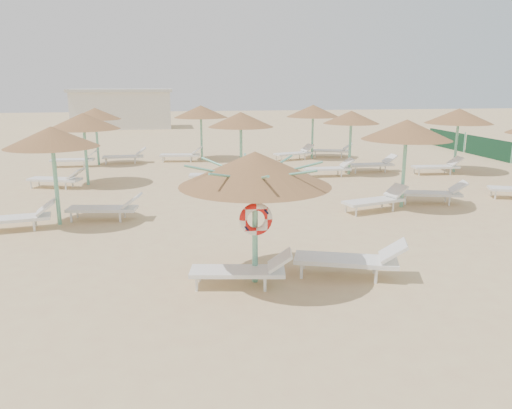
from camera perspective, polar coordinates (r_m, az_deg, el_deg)
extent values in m
plane|color=#D0B67F|center=(10.14, 2.43, -8.00)|extent=(120.00, 120.00, 0.00)
cylinder|color=#6EBFA0|center=(9.44, -0.11, -2.82)|extent=(0.11, 0.11, 2.12)
cone|color=olive|center=(9.18, -0.12, 4.12)|extent=(2.83, 2.83, 0.64)
cylinder|color=#6EBFA0|center=(9.22, -0.12, 2.62)|extent=(0.20, 0.20, 0.12)
cylinder|color=#6EBFA0|center=(9.32, 3.85, 3.91)|extent=(1.28, 0.04, 0.33)
cylinder|color=#6EBFA0|center=(9.72, 2.12, 4.34)|extent=(0.94, 0.94, 0.33)
cylinder|color=#6EBFA0|center=(9.82, -0.74, 4.45)|extent=(0.04, 1.28, 0.33)
cylinder|color=#6EBFA0|center=(9.58, -3.30, 4.18)|extent=(0.94, 0.94, 0.33)
cylinder|color=#6EBFA0|center=(9.11, -4.17, 3.67)|extent=(1.28, 0.04, 0.33)
cylinder|color=#6EBFA0|center=(8.68, -2.62, 3.19)|extent=(0.94, 0.94, 0.33)
cylinder|color=#6EBFA0|center=(8.56, 0.60, 3.06)|extent=(0.04, 1.28, 0.33)
cylinder|color=#6EBFA0|center=(8.83, 3.33, 3.37)|extent=(0.94, 0.94, 0.33)
torus|color=red|center=(9.29, -0.01, -1.69)|extent=(0.63, 0.15, 0.63)
cylinder|color=white|center=(9.38, -6.81, -9.07)|extent=(0.06, 0.06, 0.26)
cylinder|color=white|center=(9.81, -6.48, -8.02)|extent=(0.06, 0.06, 0.26)
cylinder|color=white|center=(9.32, 1.03, -9.15)|extent=(0.06, 0.06, 0.26)
cylinder|color=white|center=(9.75, 0.99, -8.08)|extent=(0.06, 0.06, 0.26)
cube|color=white|center=(9.48, -2.13, -7.65)|extent=(1.85, 0.87, 0.07)
cube|color=white|center=(9.40, 2.75, -6.38)|extent=(0.54, 0.63, 0.34)
cylinder|color=white|center=(9.93, 5.21, -7.61)|extent=(0.06, 0.06, 0.30)
cylinder|color=white|center=(10.43, 5.46, -6.56)|extent=(0.06, 0.06, 0.30)
cylinder|color=white|center=(9.93, 13.55, -7.95)|extent=(0.06, 0.06, 0.30)
cylinder|color=white|center=(10.43, 13.38, -6.88)|extent=(0.06, 0.06, 0.30)
cube|color=white|center=(10.09, 10.20, -6.27)|extent=(2.12, 1.29, 0.08)
cube|color=white|center=(10.06, 15.42, -5.08)|extent=(0.70, 0.77, 0.39)
cylinder|color=#6EBFA0|center=(14.35, -21.89, 2.29)|extent=(0.11, 0.11, 2.30)
cone|color=olive|center=(14.18, -22.34, 7.17)|extent=(2.42, 2.42, 0.54)
cylinder|color=#6EBFA0|center=(14.20, -22.25, 6.24)|extent=(0.20, 0.20, 0.12)
cylinder|color=white|center=(14.17, -24.03, -2.26)|extent=(0.06, 0.06, 0.28)
cylinder|color=white|center=(14.65, -23.87, -1.75)|extent=(0.06, 0.06, 0.28)
cube|color=white|center=(14.43, -26.19, -1.47)|extent=(1.98, 0.92, 0.08)
cube|color=white|center=(14.28, -22.92, -0.29)|extent=(0.58, 0.67, 0.36)
cylinder|color=white|center=(14.69, -20.37, -1.38)|extent=(0.06, 0.06, 0.28)
cylinder|color=white|center=(15.14, -19.74, -0.89)|extent=(0.06, 0.06, 0.28)
cylinder|color=white|center=(14.28, -15.27, -1.42)|extent=(0.06, 0.06, 0.28)
cylinder|color=white|center=(14.75, -14.79, -0.91)|extent=(0.06, 0.06, 0.28)
cube|color=white|center=(14.62, -17.15, -0.47)|extent=(1.98, 0.92, 0.08)
cube|color=white|center=(14.34, -13.97, 0.46)|extent=(0.58, 0.67, 0.36)
cylinder|color=#6EBFA0|center=(19.73, -18.86, 5.42)|extent=(0.11, 0.11, 2.30)
cone|color=olive|center=(19.60, -19.14, 9.00)|extent=(2.65, 2.65, 0.60)
cylinder|color=#6EBFA0|center=(19.62, -19.09, 8.31)|extent=(0.20, 0.20, 0.12)
cylinder|color=white|center=(19.92, -24.32, 2.06)|extent=(0.06, 0.06, 0.28)
cylinder|color=white|center=(20.33, -23.57, 2.35)|extent=(0.06, 0.06, 0.28)
cylinder|color=white|center=(19.22, -20.92, 1.99)|extent=(0.06, 0.06, 0.28)
cylinder|color=white|center=(19.65, -20.22, 2.29)|extent=(0.06, 0.06, 0.28)
cube|color=white|center=(19.67, -22.02, 2.68)|extent=(2.00, 1.18, 0.08)
cube|color=white|center=(19.22, -19.89, 3.35)|extent=(0.65, 0.72, 0.36)
cylinder|color=#6EBFA0|center=(24.51, -17.70, 7.00)|extent=(0.11, 0.11, 2.30)
cone|color=olive|center=(24.41, -17.91, 9.86)|extent=(2.33, 2.33, 0.52)
cylinder|color=#6EBFA0|center=(24.42, -17.87, 9.33)|extent=(0.20, 0.20, 0.12)
cylinder|color=white|center=(24.38, -22.17, 4.20)|extent=(0.06, 0.06, 0.28)
cylinder|color=white|center=(24.85, -21.89, 4.39)|extent=(0.06, 0.06, 0.28)
cylinder|color=white|center=(24.07, -19.06, 4.35)|extent=(0.06, 0.06, 0.28)
cylinder|color=white|center=(24.55, -18.83, 4.54)|extent=(0.06, 0.06, 0.28)
cube|color=white|center=(24.40, -20.25, 4.81)|extent=(1.92, 0.69, 0.08)
cube|color=white|center=(24.19, -18.32, 5.46)|extent=(0.51, 0.62, 0.36)
cylinder|color=white|center=(24.61, -16.81, 4.71)|extent=(0.06, 0.06, 0.28)
cylinder|color=white|center=(25.11, -16.72, 4.89)|extent=(0.06, 0.06, 0.28)
cylinder|color=white|center=(24.53, -13.66, 4.88)|extent=(0.06, 0.06, 0.28)
cylinder|color=white|center=(25.03, -13.63, 5.05)|extent=(0.06, 0.06, 0.28)
cube|color=white|center=(24.78, -14.94, 5.31)|extent=(1.92, 0.69, 0.08)
cube|color=white|center=(24.71, -13.00, 5.97)|extent=(0.51, 0.62, 0.36)
cylinder|color=#6EBFA0|center=(19.53, -1.72, 6.07)|extent=(0.11, 0.11, 2.30)
cone|color=olive|center=(19.40, -1.75, 9.69)|extent=(2.52, 2.52, 0.57)
cylinder|color=#6EBFA0|center=(19.42, -1.74, 9.00)|extent=(0.20, 0.20, 0.12)
cylinder|color=white|center=(19.01, -7.25, 2.67)|extent=(0.06, 0.06, 0.28)
cylinder|color=white|center=(19.50, -7.09, 2.96)|extent=(0.06, 0.06, 0.28)
cylinder|color=white|center=(18.90, -3.18, 2.70)|extent=(0.06, 0.06, 0.28)
cylinder|color=white|center=(19.39, -3.12, 2.98)|extent=(0.06, 0.06, 0.28)
cube|color=white|center=(19.15, -4.80, 3.36)|extent=(1.97, 0.91, 0.08)
cube|color=white|center=(19.06, -2.26, 4.09)|extent=(0.57, 0.67, 0.36)
cylinder|color=#6EBFA0|center=(25.08, -6.26, 7.70)|extent=(0.11, 0.11, 2.30)
cone|color=olive|center=(24.98, -6.33, 10.53)|extent=(2.64, 2.64, 0.59)
cylinder|color=#6EBFA0|center=(24.99, -6.32, 9.98)|extent=(0.20, 0.20, 0.12)
cylinder|color=white|center=(24.64, -10.61, 5.07)|extent=(0.06, 0.06, 0.28)
cylinder|color=white|center=(25.13, -10.43, 5.25)|extent=(0.06, 0.06, 0.28)
cylinder|color=white|center=(24.46, -7.48, 5.13)|extent=(0.06, 0.06, 0.28)
cylinder|color=white|center=(24.95, -7.36, 5.30)|extent=(0.06, 0.06, 0.28)
cube|color=white|center=(24.74, -8.70, 5.61)|extent=(1.97, 0.89, 0.08)
cube|color=white|center=(24.61, -6.75, 6.19)|extent=(0.57, 0.66, 0.36)
cylinder|color=#6EBFA0|center=(15.93, 16.53, 3.76)|extent=(0.11, 0.11, 2.30)
cone|color=olive|center=(15.77, 16.84, 8.20)|extent=(2.68, 2.68, 0.60)
cylinder|color=#6EBFA0|center=(15.79, 16.78, 7.33)|extent=(0.20, 0.20, 0.12)
cylinder|color=white|center=(14.65, 11.37, -0.82)|extent=(0.06, 0.06, 0.28)
cylinder|color=white|center=(15.04, 10.24, -0.39)|extent=(0.06, 0.06, 0.28)
cylinder|color=white|center=(15.48, 15.39, -0.26)|extent=(0.06, 0.06, 0.28)
cylinder|color=white|center=(15.85, 14.21, 0.13)|extent=(0.06, 0.06, 0.28)
cube|color=white|center=(15.28, 13.25, 0.38)|extent=(2.00, 1.12, 0.08)
cube|color=white|center=(15.77, 15.72, 1.53)|extent=(0.63, 0.71, 0.36)
cylinder|color=white|center=(16.48, 16.69, 0.49)|extent=(0.06, 0.06, 0.28)
cylinder|color=white|center=(16.96, 16.40, 0.87)|extent=(0.06, 0.06, 0.28)
cylinder|color=white|center=(16.78, 21.23, 0.35)|extent=(0.06, 0.06, 0.28)
cylinder|color=white|center=(17.25, 20.82, 0.74)|extent=(0.06, 0.06, 0.28)
cube|color=white|center=(16.84, 19.26, 1.20)|extent=(2.00, 1.12, 0.08)
cube|color=white|center=(17.01, 22.12, 1.90)|extent=(0.63, 0.71, 0.36)
cylinder|color=#6EBFA0|center=(21.32, 10.69, 6.49)|extent=(0.11, 0.11, 2.30)
cone|color=olive|center=(21.21, 10.84, 9.78)|extent=(2.32, 2.32, 0.52)
cylinder|color=#6EBFA0|center=(21.23, 10.81, 9.17)|extent=(0.20, 0.20, 0.12)
cylinder|color=white|center=(20.30, 6.10, 3.41)|extent=(0.06, 0.06, 0.28)
cylinder|color=white|center=(20.78, 5.77, 3.66)|extent=(0.06, 0.06, 0.28)
cylinder|color=white|center=(20.67, 9.74, 3.47)|extent=(0.06, 0.06, 0.28)
cylinder|color=white|center=(21.14, 9.33, 3.72)|extent=(0.06, 0.06, 0.28)
cube|color=white|center=(20.71, 8.10, 4.06)|extent=(1.92, 0.67, 0.08)
cube|color=white|center=(20.93, 10.37, 4.74)|extent=(0.50, 0.61, 0.36)
cylinder|color=white|center=(21.61, 11.31, 3.85)|extent=(0.06, 0.06, 0.28)
cylinder|color=white|center=(22.06, 10.82, 4.07)|extent=(0.06, 0.06, 0.28)
cylinder|color=white|center=(22.15, 14.55, 3.91)|extent=(0.06, 0.06, 0.28)
cylinder|color=white|center=(22.59, 14.01, 4.13)|extent=(0.06, 0.06, 0.28)
cube|color=white|center=(22.12, 13.01, 4.46)|extent=(1.92, 0.67, 0.08)
cube|color=white|center=(22.44, 15.04, 5.09)|extent=(0.50, 0.61, 0.36)
cylinder|color=#6EBFA0|center=(25.61, 6.46, 7.82)|extent=(0.11, 0.11, 2.30)
cone|color=olive|center=(25.51, 6.54, 10.59)|extent=(2.66, 2.66, 0.60)
cylinder|color=#6EBFA0|center=(25.53, 6.53, 10.05)|extent=(0.20, 0.20, 0.12)
cylinder|color=white|center=(24.45, 2.91, 5.23)|extent=(0.06, 0.06, 0.28)
cylinder|color=white|center=(24.89, 2.34, 5.38)|extent=(0.06, 0.06, 0.28)
cylinder|color=white|center=(25.14, 5.60, 5.41)|extent=(0.06, 0.06, 0.28)
cylinder|color=white|center=(25.56, 5.00, 5.56)|extent=(0.06, 0.06, 0.28)
cube|color=white|center=(25.04, 4.23, 5.83)|extent=(2.00, 1.16, 0.08)
cube|color=white|center=(25.46, 5.89, 6.46)|extent=(0.64, 0.72, 0.36)
cylinder|color=white|center=(26.09, 6.78, 5.69)|extent=(0.06, 0.06, 0.28)
cylinder|color=white|center=(26.58, 6.80, 5.83)|extent=(0.06, 0.06, 0.28)
cylinder|color=white|center=(26.10, 9.76, 5.59)|extent=(0.06, 0.06, 0.28)
cylinder|color=white|center=(26.60, 9.72, 5.74)|extent=(0.06, 0.06, 0.28)
cube|color=white|center=(26.31, 8.55, 6.09)|extent=(2.00, 1.16, 0.08)
cube|color=white|center=(26.31, 10.43, 6.55)|extent=(0.64, 0.72, 0.36)
cylinder|color=white|center=(18.28, 25.68, 0.96)|extent=(0.06, 0.06, 0.28)
cylinder|color=white|center=(18.75, 25.29, 1.30)|extent=(0.06, 0.06, 0.28)
cylinder|color=#6EBFA0|center=(23.08, 21.90, 6.28)|extent=(0.11, 0.11, 2.30)
cone|color=olive|center=(22.98, 22.17, 9.35)|extent=(2.78, 2.78, 0.63)
cylinder|color=#6EBFA0|center=(22.99, 22.12, 8.75)|extent=(0.20, 0.20, 0.12)
cylinder|color=white|center=(21.77, 18.14, 3.50)|extent=(0.06, 0.06, 0.28)
cylinder|color=white|center=(22.22, 17.63, 3.74)|extent=(0.06, 0.06, 0.28)
cylinder|color=white|center=(22.35, 21.32, 3.49)|extent=(0.06, 0.06, 0.28)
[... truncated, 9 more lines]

